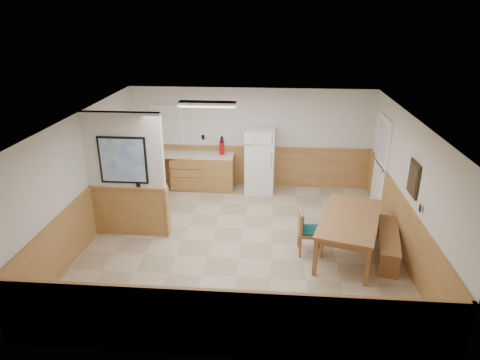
# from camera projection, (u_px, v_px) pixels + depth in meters

# --- Properties ---
(ground) EXTENTS (6.00, 6.00, 0.00)m
(ground) POSITION_uv_depth(u_px,v_px,m) (241.00, 242.00, 8.36)
(ground) COLOR tan
(ground) RESTS_ON ground
(ceiling) EXTENTS (6.00, 6.00, 0.02)m
(ceiling) POSITION_uv_depth(u_px,v_px,m) (242.00, 117.00, 7.44)
(ceiling) COLOR silver
(ceiling) RESTS_ON back_wall
(back_wall) EXTENTS (6.00, 0.02, 2.50)m
(back_wall) POSITION_uv_depth(u_px,v_px,m) (251.00, 138.00, 10.68)
(back_wall) COLOR silver
(back_wall) RESTS_ON ground
(right_wall) EXTENTS (0.02, 6.00, 2.50)m
(right_wall) POSITION_uv_depth(u_px,v_px,m) (408.00, 188.00, 7.68)
(right_wall) COLOR silver
(right_wall) RESTS_ON ground
(left_wall) EXTENTS (0.02, 6.00, 2.50)m
(left_wall) POSITION_uv_depth(u_px,v_px,m) (84.00, 178.00, 8.12)
(left_wall) COLOR silver
(left_wall) RESTS_ON ground
(wainscot_back) EXTENTS (6.00, 0.04, 1.00)m
(wainscot_back) POSITION_uv_depth(u_px,v_px,m) (250.00, 167.00, 10.93)
(wainscot_back) COLOR #C0804C
(wainscot_back) RESTS_ON ground
(wainscot_right) EXTENTS (0.04, 6.00, 1.00)m
(wainscot_right) POSITION_uv_depth(u_px,v_px,m) (401.00, 225.00, 7.96)
(wainscot_right) COLOR #C0804C
(wainscot_right) RESTS_ON ground
(wainscot_left) EXTENTS (0.04, 6.00, 1.00)m
(wainscot_left) POSITION_uv_depth(u_px,v_px,m) (90.00, 214.00, 8.39)
(wainscot_left) COLOR #C0804C
(wainscot_left) RESTS_ON ground
(partition_wall) EXTENTS (1.50, 0.20, 2.50)m
(partition_wall) POSITION_uv_depth(u_px,v_px,m) (126.00, 177.00, 8.25)
(partition_wall) COLOR silver
(partition_wall) RESTS_ON ground
(kitchen_counter) EXTENTS (2.20, 0.61, 1.00)m
(kitchen_counter) POSITION_uv_depth(u_px,v_px,m) (202.00, 171.00, 10.76)
(kitchen_counter) COLOR #B3803F
(kitchen_counter) RESTS_ON ground
(exterior_door) EXTENTS (0.07, 1.02, 2.15)m
(exterior_door) POSITION_uv_depth(u_px,v_px,m) (381.00, 163.00, 9.51)
(exterior_door) COLOR white
(exterior_door) RESTS_ON ground
(kitchen_window) EXTENTS (0.80, 0.04, 1.00)m
(kitchen_window) POSITION_uv_depth(u_px,v_px,m) (167.00, 125.00, 10.70)
(kitchen_window) COLOR white
(kitchen_window) RESTS_ON back_wall
(wall_painting) EXTENTS (0.04, 0.50, 0.60)m
(wall_painting) POSITION_uv_depth(u_px,v_px,m) (413.00, 179.00, 7.29)
(wall_painting) COLOR #332314
(wall_painting) RESTS_ON right_wall
(fluorescent_fixture) EXTENTS (1.20, 0.30, 0.09)m
(fluorescent_fixture) POSITION_uv_depth(u_px,v_px,m) (207.00, 104.00, 8.72)
(fluorescent_fixture) COLOR white
(fluorescent_fixture) RESTS_ON ceiling
(refrigerator) EXTENTS (0.73, 0.73, 1.59)m
(refrigerator) POSITION_uv_depth(u_px,v_px,m) (260.00, 160.00, 10.48)
(refrigerator) COLOR white
(refrigerator) RESTS_ON ground
(dining_table) EXTENTS (1.47, 2.14, 0.75)m
(dining_table) POSITION_uv_depth(u_px,v_px,m) (350.00, 221.00, 7.74)
(dining_table) COLOR #A55F3C
(dining_table) RESTS_ON ground
(dining_bench) EXTENTS (0.66, 1.61, 0.45)m
(dining_bench) POSITION_uv_depth(u_px,v_px,m) (389.00, 239.00, 7.79)
(dining_bench) COLOR #A55F3C
(dining_bench) RESTS_ON ground
(dining_chair) EXTENTS (0.64, 0.46, 0.85)m
(dining_chair) POSITION_uv_depth(u_px,v_px,m) (306.00, 228.00, 7.85)
(dining_chair) COLOR #A55F3C
(dining_chair) RESTS_ON ground
(fire_extinguisher) EXTENTS (0.12, 0.12, 0.47)m
(fire_extinguisher) POSITION_uv_depth(u_px,v_px,m) (222.00, 147.00, 10.50)
(fire_extinguisher) COLOR #B50910
(fire_extinguisher) RESTS_ON kitchen_counter
(soap_bottle) EXTENTS (0.09, 0.09, 0.23)m
(soap_bottle) POSITION_uv_depth(u_px,v_px,m) (156.00, 149.00, 10.60)
(soap_bottle) COLOR green
(soap_bottle) RESTS_ON kitchen_counter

